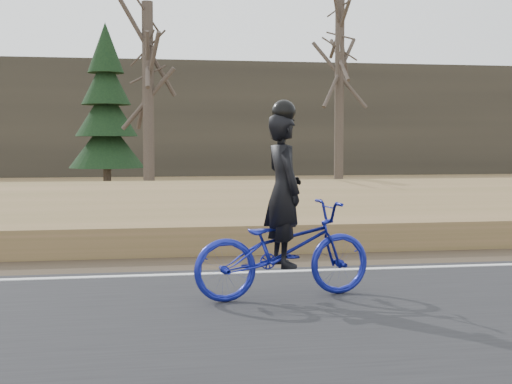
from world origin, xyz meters
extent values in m
plane|color=#8E6A48|center=(0.00, 0.00, 0.00)|extent=(120.00, 120.00, 0.00)
cube|color=black|center=(0.00, -2.50, 0.03)|extent=(120.00, 6.00, 0.06)
cube|color=silver|center=(0.00, 0.20, 0.07)|extent=(120.00, 0.12, 0.01)
cube|color=#473A2B|center=(0.00, 1.20, 0.02)|extent=(120.00, 1.60, 0.04)
cube|color=#8E6A48|center=(0.00, 4.20, 0.22)|extent=(120.00, 5.00, 0.44)
cube|color=slate|center=(0.00, 8.00, 0.23)|extent=(120.00, 3.00, 0.45)
cube|color=black|center=(0.00, 8.00, 0.52)|extent=(120.00, 2.40, 0.14)
cube|color=brown|center=(0.00, 7.28, 0.67)|extent=(120.00, 0.07, 0.15)
cube|color=brown|center=(0.00, 8.72, 0.67)|extent=(120.00, 0.07, 0.15)
cube|color=#383328|center=(0.00, 30.00, 3.00)|extent=(120.00, 4.00, 6.00)
imported|color=navy|center=(-0.89, -1.33, 0.59)|extent=(2.11, 1.02, 1.06)
imported|color=black|center=(-0.89, -1.33, 1.24)|extent=(0.49, 0.66, 1.67)
sphere|color=black|center=(-0.89, -1.33, 2.10)|extent=(0.26, 0.26, 0.26)
cylinder|color=#4B4037|center=(-2.12, 13.27, 3.02)|extent=(0.36, 0.36, 6.04)
cylinder|color=#4B4037|center=(5.27, 17.93, 3.86)|extent=(0.36, 0.36, 7.73)
cylinder|color=#4B4037|center=(-3.51, 16.26, 0.59)|extent=(0.28, 0.28, 1.18)
cone|color=black|center=(-3.51, 16.26, 1.75)|extent=(2.60, 2.60, 1.73)
cone|color=black|center=(-3.51, 16.26, 2.84)|extent=(2.15, 2.15, 1.73)
cone|color=black|center=(-3.51, 16.26, 3.92)|extent=(1.70, 1.70, 1.73)
cone|color=black|center=(-3.51, 16.26, 5.01)|extent=(1.25, 1.25, 1.73)
camera|label=1|loc=(-2.45, -8.93, 1.77)|focal=50.00mm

